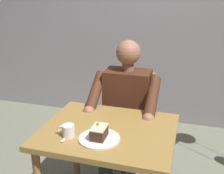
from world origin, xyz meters
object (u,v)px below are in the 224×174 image
(chair, at_px, (129,120))
(seated_person, at_px, (125,115))
(dessert_spoon, at_px, (65,138))
(coffee_cup, at_px, (68,131))
(dining_table, at_px, (108,144))
(cake_slice, at_px, (99,132))

(chair, distance_m, seated_person, 0.22)
(seated_person, xyz_separation_m, dessert_spoon, (0.21, 0.64, 0.11))
(coffee_cup, bearing_deg, dessert_spoon, 75.12)
(dining_table, distance_m, seated_person, 0.45)
(seated_person, distance_m, dessert_spoon, 0.68)
(dining_table, xyz_separation_m, coffee_cup, (0.20, 0.16, 0.15))
(coffee_cup, xyz_separation_m, dessert_spoon, (0.01, 0.03, -0.04))
(cake_slice, relative_size, dessert_spoon, 0.83)
(dessert_spoon, bearing_deg, chair, -104.59)
(seated_person, bearing_deg, cake_slice, 88.74)
(chair, height_order, dessert_spoon, chair)
(seated_person, distance_m, coffee_cup, 0.66)
(cake_slice, height_order, dessert_spoon, cake_slice)
(coffee_cup, relative_size, dessert_spoon, 0.77)
(cake_slice, distance_m, dessert_spoon, 0.21)
(chair, bearing_deg, dessert_spoon, 75.41)
(seated_person, height_order, coffee_cup, seated_person)
(coffee_cup, distance_m, dessert_spoon, 0.05)
(chair, bearing_deg, coffee_cup, 75.42)
(chair, xyz_separation_m, seated_person, (0.00, 0.18, 0.13))
(dining_table, relative_size, seated_person, 0.69)
(dining_table, height_order, seated_person, seated_person)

